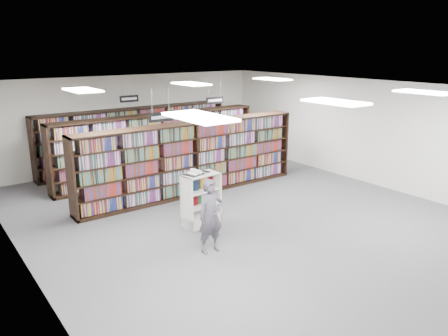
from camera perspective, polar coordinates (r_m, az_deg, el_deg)
floor at (r=11.30m, az=1.44°, el=-5.95°), size 12.00×12.00×0.00m
ceiling at (r=10.55m, az=1.56°, el=10.43°), size 10.00×12.00×0.10m
wall_back at (r=15.89m, az=-11.94°, el=6.04°), size 10.00×0.10×3.20m
wall_left at (r=8.80m, az=-25.22°, el=-2.78°), size 0.10×12.00×3.20m
wall_right at (r=14.37m, az=17.52°, el=4.66°), size 0.10×12.00×3.20m
bookshelf_row_near at (r=12.54m, az=-4.12°, el=1.26°), size 7.00×0.60×2.10m
bookshelf_row_mid at (r=14.23m, az=-8.44°, el=2.86°), size 7.00×0.60×2.10m
bookshelf_row_far at (r=15.72m, az=-11.37°, el=3.93°), size 7.00×0.60×2.10m
aisle_sign_left at (r=10.66m, az=-8.24°, el=6.71°), size 0.65×0.02×0.80m
aisle_sign_right at (r=13.91m, az=-1.19°, el=8.92°), size 0.65×0.02×0.80m
aisle_sign_center at (r=14.66m, az=-12.28°, el=8.92°), size 0.65×0.02×0.80m
troffer_front_left at (r=6.40m, az=-3.23°, el=6.67°), size 0.60×1.20×0.04m
troffer_front_center at (r=8.41m, az=14.34°, el=8.36°), size 0.60×1.20×0.04m
troffer_front_right at (r=10.88m, az=24.62°, el=8.99°), size 0.60×1.20×0.04m
troffer_back_left at (r=10.91m, az=-17.98°, el=9.65°), size 0.60×1.20×0.04m
troffer_back_center at (r=12.19m, az=-4.32°, el=10.91°), size 0.60×1.20×0.04m
troffer_back_right at (r=14.01m, az=6.34°, el=11.47°), size 0.60×1.20×0.04m
endcap_display at (r=10.51m, az=-3.11°, el=-5.07°), size 0.95×0.55×1.28m
open_book at (r=10.23m, az=-3.60°, el=-0.56°), size 0.66×0.48×0.13m
shopper at (r=9.02m, az=-1.75°, el=-6.28°), size 0.59×0.40×1.58m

